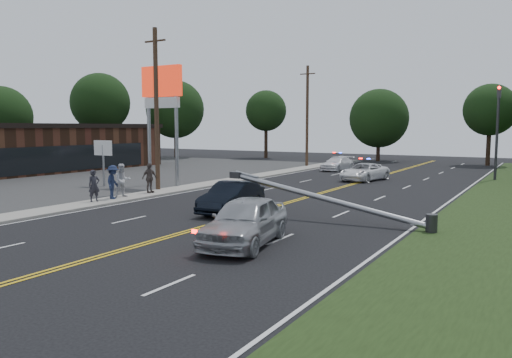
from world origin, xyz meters
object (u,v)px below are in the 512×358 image
Objects in this scene: bystander_a at (94,186)px; utility_pole_far at (307,116)px; bystander_b at (123,180)px; utility_pole_mid at (156,109)px; bystander_d at (149,178)px; small_sign at (103,152)px; emergency_b at (337,164)px; bystander_c at (113,182)px; waiting_sedan at (245,221)px; fallen_streetlight at (335,201)px; crashed_sedan at (232,197)px; emergency_a at (364,172)px; pylon_sign at (162,97)px; traffic_signal at (498,124)px.

utility_pole_far is at bearing 21.48° from bystander_a.
utility_pole_far is at bearing 27.33° from bystander_b.
bystander_d is (0.74, -1.56, -4.08)m from utility_pole_mid.
small_sign reaches higher than emergency_b.
bystander_a is 1.22m from bystander_c.
waiting_sedan is at bearing -28.64° from small_sign.
fallen_streetlight is 1.94× the size of waiting_sedan.
crashed_sedan is 16.80m from emergency_a.
fallen_streetlight is at bearing -64.76° from emergency_a.
pylon_sign reaches higher than bystander_c.
bystander_d is at bearing -28.03° from bystander_c.
utility_pole_mid reaches higher than bystander_d.
bystander_c is (-7.54, -0.25, 0.31)m from crashed_sedan.
bystander_b reaches higher than bystander_a.
crashed_sedan is at bearing -116.49° from bystander_c.
waiting_sedan is 2.63× the size of bystander_c.
traffic_signal reaches higher than emergency_a.
crashed_sedan is (8.29, -26.18, -4.36)m from utility_pole_far.
bystander_a is at bearing 151.48° from waiting_sedan.
pylon_sign is 1.72× the size of emergency_a.
bystander_c is at bearing -105.33° from emergency_a.
emergency_b is at bearing 111.31° from fallen_streetlight.
utility_pole_mid is (1.30, -2.00, -0.91)m from pylon_sign.
traffic_signal is at bearing 79.41° from fallen_streetlight.
bystander_d is (-7.55, 2.61, 0.28)m from crashed_sedan.
bystander_b is at bearing 21.09° from bystander_a.
traffic_signal is 28.16m from bystander_c.
crashed_sedan reaches higher than emergency_a.
traffic_signal is 25.12m from utility_pole_mid.
small_sign is at bearing 64.20° from bystander_a.
small_sign is 19.46m from waiting_sedan.
utility_pole_far is at bearing 167.11° from traffic_signal.
bystander_c reaches higher than emergency_a.
traffic_signal is at bearing -33.70° from bystander_d.
emergency_b is (4.13, 19.74, -4.46)m from utility_pole_mid.
traffic_signal reaches higher than bystander_d.
bystander_d is (-16.76, -19.56, -3.20)m from traffic_signal.
pylon_sign reaches higher than emergency_b.
fallen_streetlight is 5.43m from waiting_sedan.
pylon_sign is 4.32× the size of bystander_b.
fallen_streetlight is (18.19, -4.00, -1.41)m from small_sign.
bystander_a is at bearing -104.05° from emergency_a.
emergency_a is at bearing -4.71° from bystander_a.
utility_pole_mid reaches higher than pylon_sign.
bystander_c is (-12.63, -0.42, 0.12)m from fallen_streetlight.
bystander_b is at bearing -93.37° from emergency_b.
emergency_a is at bearing 80.40° from crashed_sedan.
emergency_a is 18.96m from bystander_c.
emergency_a is at bearing -45.92° from utility_pole_far.
pylon_sign is at bearing 129.17° from waiting_sedan.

